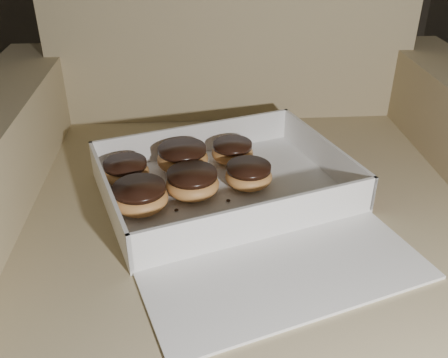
% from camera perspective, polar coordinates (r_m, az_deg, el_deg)
% --- Properties ---
extents(armchair, '(0.98, 0.83, 1.03)m').
position_cam_1_polar(armchair, '(1.01, 1.97, -5.72)').
color(armchair, '#9B8E63').
rests_on(armchair, floor).
extents(bakery_box, '(0.52, 0.57, 0.07)m').
position_cam_1_polar(bakery_box, '(0.83, 1.32, -2.20)').
color(bakery_box, white).
rests_on(bakery_box, armchair).
extents(donut_a, '(0.08, 0.08, 0.04)m').
position_cam_1_polar(donut_a, '(0.94, 0.97, 3.15)').
color(donut_a, '#E6A250').
rests_on(donut_a, bakery_box).
extents(donut_b, '(0.09, 0.09, 0.04)m').
position_cam_1_polar(donut_b, '(0.83, -3.64, -0.43)').
color(donut_b, '#E6A250').
rests_on(donut_b, bakery_box).
extents(donut_c, '(0.09, 0.09, 0.05)m').
position_cam_1_polar(donut_c, '(0.81, -9.58, -2.03)').
color(donut_c, '#E6A250').
rests_on(donut_c, bakery_box).
extents(donut_d, '(0.08, 0.08, 0.04)m').
position_cam_1_polar(donut_d, '(0.89, -11.15, 0.91)').
color(donut_d, '#E6A250').
rests_on(donut_d, bakery_box).
extents(donut_e, '(0.08, 0.08, 0.04)m').
position_cam_1_polar(donut_e, '(0.86, 2.83, 0.47)').
color(donut_e, '#E6A250').
rests_on(donut_e, bakery_box).
extents(donut_f, '(0.09, 0.09, 0.05)m').
position_cam_1_polar(donut_f, '(0.91, -4.75, 2.45)').
color(donut_f, '#E6A250').
rests_on(donut_f, bakery_box).
extents(crumb_a, '(0.01, 0.01, 0.00)m').
position_cam_1_polar(crumb_a, '(0.81, -5.47, -3.56)').
color(crumb_a, black).
rests_on(crumb_a, bakery_box).
extents(crumb_b, '(0.01, 0.01, 0.00)m').
position_cam_1_polar(crumb_b, '(0.80, 2.10, -3.67)').
color(crumb_b, black).
rests_on(crumb_b, bakery_box).
extents(crumb_c, '(0.01, 0.01, 0.00)m').
position_cam_1_polar(crumb_c, '(0.84, 9.90, -2.51)').
color(crumb_c, black).
rests_on(crumb_c, bakery_box).
extents(crumb_d, '(0.01, 0.01, 0.00)m').
position_cam_1_polar(crumb_d, '(0.83, 0.49, -2.47)').
color(crumb_d, black).
rests_on(crumb_d, bakery_box).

